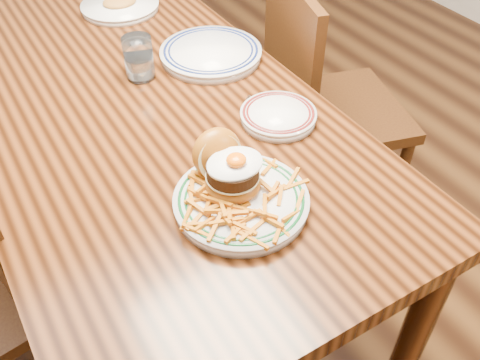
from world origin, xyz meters
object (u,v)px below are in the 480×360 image
chair_right (321,103)px  side_plate (278,115)px  table (141,129)px  main_plate (237,189)px

chair_right → side_plate: 0.55m
chair_right → table: bearing=18.9°
chair_right → main_plate: size_ratio=3.23×
main_plate → side_plate: bearing=40.3°
main_plate → side_plate: main_plate is taller
main_plate → chair_right: bearing=38.6°
chair_right → side_plate: chair_right is taller
table → side_plate: 0.38m
table → side_plate: bearing=-44.1°
table → chair_right: 0.67m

